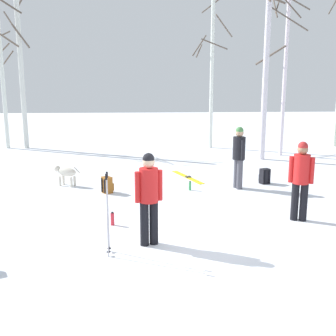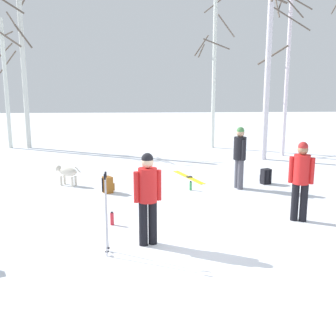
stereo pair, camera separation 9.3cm
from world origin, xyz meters
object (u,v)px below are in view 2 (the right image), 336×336
object	(u,v)px
birch_tree_0	(6,81)
dog	(67,172)
water_bottle_0	(112,219)
birch_tree_4	(287,69)
backpack_2	(266,176)
birch_tree_3	(268,71)
birch_tree_2	(214,64)
person_1	(301,176)
birch_tree_1	(23,68)
backpack_1	(108,185)
person_2	(148,193)
ski_pair_lying_0	(188,177)
ski_poles_0	(106,211)
person_3	(240,154)
water_bottle_1	(191,186)

from	to	relation	value
birch_tree_0	dog	bearing A→B (deg)	-61.35
water_bottle_0	birch_tree_4	xyz separation A→B (m)	(6.05, 7.66, 3.21)
backpack_2	birch_tree_3	world-z (taller)	birch_tree_3
birch_tree_0	birch_tree_2	xyz separation A→B (m)	(8.83, -0.38, 0.72)
person_1	dog	bearing A→B (deg)	149.39
backpack_2	birch_tree_2	world-z (taller)	birch_tree_2
birch_tree_1	birch_tree_2	xyz separation A→B (m)	(8.04, -0.29, 0.18)
backpack_1	water_bottle_0	bearing A→B (deg)	-82.87
person_1	dog	distance (m)	6.46
person_1	person_2	xyz separation A→B (m)	(-3.23, -1.16, 0.00)
ski_pair_lying_0	ski_poles_0	size ratio (longest dim) A/B	1.26
backpack_2	birch_tree_4	distance (m)	5.71
backpack_1	birch_tree_2	distance (m)	8.88
person_3	ski_pair_lying_0	bearing A→B (deg)	132.83
ski_poles_0	birch_tree_2	size ratio (longest dim) A/B	0.21
person_2	birch_tree_4	distance (m)	10.49
person_3	birch_tree_2	bearing A→B (deg)	87.39
ski_poles_0	backpack_2	distance (m)	6.31
birch_tree_1	birch_tree_4	bearing A→B (deg)	-12.69
ski_pair_lying_0	person_3	bearing A→B (deg)	-47.17
person_2	birch_tree_4	world-z (taller)	birch_tree_4
person_3	water_bottle_1	xyz separation A→B (m)	(-1.35, -0.13, -0.86)
birch_tree_2	ski_poles_0	bearing A→B (deg)	-107.54
person_1	water_bottle_0	size ratio (longest dim) A/B	6.04
water_bottle_1	birch_tree_2	size ratio (longest dim) A/B	0.04
ski_pair_lying_0	water_bottle_0	size ratio (longest dim) A/B	6.43
person_1	backpack_2	distance (m)	3.30
dog	water_bottle_1	bearing A→B (deg)	-11.19
birch_tree_1	birch_tree_2	size ratio (longest dim) A/B	0.95
person_1	ski_poles_0	size ratio (longest dim) A/B	1.18
ski_pair_lying_0	birch_tree_2	world-z (taller)	birch_tree_2
person_2	ski_pair_lying_0	bearing A→B (deg)	76.57
water_bottle_0	backpack_2	bearing A→B (deg)	38.24
birch_tree_0	person_1	bearing A→B (deg)	-47.40
birch_tree_2	dog	bearing A→B (deg)	-128.79
person_1	birch_tree_2	world-z (taller)	birch_tree_2
person_1	dog	xyz separation A→B (m)	(-5.53, 3.27, -0.59)
water_bottle_1	birch_tree_1	xyz separation A→B (m)	(-6.37, 7.36, 3.29)
birch_tree_2	person_1	bearing A→B (deg)	-87.64
birch_tree_1	birch_tree_0	bearing A→B (deg)	173.79
water_bottle_1	birch_tree_0	xyz separation A→B (m)	(-7.17, 7.45, 2.75)
person_1	birch_tree_3	size ratio (longest dim) A/B	0.27
person_2	water_bottle_0	world-z (taller)	person_2
person_2	ski_pair_lying_0	xyz separation A→B (m)	(1.25, 5.24, -0.97)
ski_pair_lying_0	water_bottle_1	distance (m)	1.50
birch_tree_3	birch_tree_0	bearing A→B (deg)	162.96
ski_pair_lying_0	birch_tree_2	bearing A→B (deg)	74.19
ski_poles_0	birch_tree_1	world-z (taller)	birch_tree_1
ski_poles_0	birch_tree_1	distance (m)	12.62
person_3	person_1	bearing A→B (deg)	-75.26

